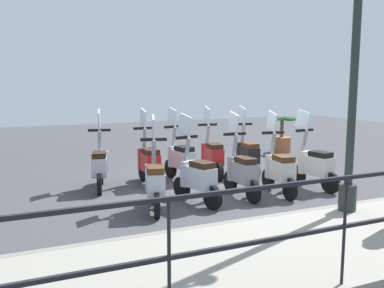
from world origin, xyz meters
name	(u,v)px	position (x,y,z in m)	size (l,w,h in m)	color
ground_plane	(220,190)	(0.00, 0.00, 0.00)	(28.00, 28.00, 0.00)	#424247
promenade_walkway	(335,241)	(-3.15, 0.00, 0.07)	(2.20, 20.00, 0.15)	gray
lamp_post_near	(353,88)	(-2.40, -0.91, 1.99)	(0.26, 0.90, 4.17)	#232D28
potted_palm	(282,137)	(3.20, -3.75, 0.45)	(1.06, 0.66, 1.05)	#9E5B3D
scooter_near_0	(314,165)	(-0.70, -1.69, 0.48)	(1.23, 0.46, 1.54)	black
scooter_near_1	(279,169)	(-0.78, -0.82, 0.48)	(1.23, 0.44, 1.54)	black
scooter_near_2	(242,171)	(-0.66, -0.09, 0.48)	(1.23, 0.44, 1.54)	black
scooter_near_3	(197,176)	(-0.71, 0.82, 0.48)	(1.21, 0.52, 1.54)	black
scooter_near_4	(155,181)	(-0.76, 1.58, 0.48)	(1.20, 0.53, 1.54)	black
scooter_far_0	(247,154)	(0.83, -1.12, 0.48)	(1.23, 0.45, 1.54)	black
scooter_far_1	(212,155)	(1.06, -0.36, 0.48)	(1.23, 0.44, 1.54)	black
scooter_far_2	(181,159)	(0.97, 0.42, 0.48)	(1.23, 0.46, 1.54)	black
scooter_far_3	(149,161)	(0.93, 1.13, 0.48)	(1.23, 0.44, 1.54)	black
scooter_far_4	(100,165)	(0.96, 2.11, 0.48)	(1.21, 0.52, 1.54)	black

